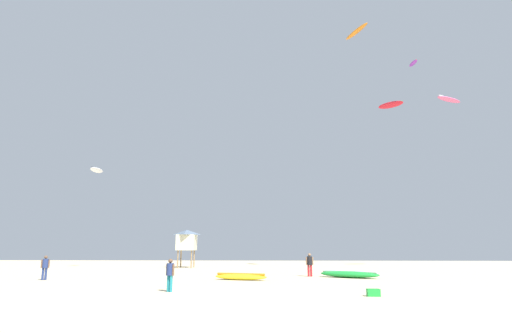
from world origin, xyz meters
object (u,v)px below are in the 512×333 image
(kite_aloft_2, at_px, (449,100))
(kite_aloft_1, at_px, (391,105))
(person_midground, at_px, (310,263))
(cooler_box, at_px, (373,293))
(person_left, at_px, (45,266))
(lifeguard_tower, at_px, (187,240))
(person_foreground, at_px, (170,272))
(kite_aloft_3, at_px, (356,32))
(kite_aloft_0, at_px, (97,170))
(kite_aloft_4, at_px, (413,63))
(kite_grounded_near, at_px, (349,274))
(kite_grounded_mid, at_px, (241,277))

(kite_aloft_2, bearing_deg, kite_aloft_1, 117.51)
(person_midground, bearing_deg, cooler_box, -170.02)
(person_left, bearing_deg, lifeguard_tower, 133.67)
(cooler_box, bearing_deg, person_midground, 97.58)
(person_foreground, relative_size, kite_aloft_3, 0.40)
(person_midground, relative_size, kite_aloft_3, 0.44)
(kite_aloft_0, bearing_deg, kite_aloft_4, 10.45)
(lifeguard_tower, bearing_deg, kite_aloft_0, -170.07)
(person_left, relative_size, kite_aloft_2, 0.41)
(kite_aloft_0, relative_size, kite_aloft_3, 0.67)
(lifeguard_tower, bearing_deg, person_left, -106.63)
(kite_aloft_0, height_order, kite_aloft_4, kite_aloft_4)
(cooler_box, xyz_separation_m, kite_aloft_2, (15.84, 27.36, 18.88))
(lifeguard_tower, xyz_separation_m, kite_aloft_1, (25.85, 8.35, 18.38))
(kite_aloft_0, distance_m, kite_aloft_3, 32.59)
(person_foreground, height_order, kite_grounded_near, person_foreground)
(person_foreground, xyz_separation_m, kite_grounded_near, (10.47, 10.57, -0.66))
(person_midground, bearing_deg, kite_aloft_2, -48.96)
(kite_grounded_near, height_order, kite_aloft_2, kite_aloft_2)
(kite_aloft_4, bearing_deg, kite_aloft_2, -70.07)
(kite_grounded_mid, relative_size, kite_aloft_2, 0.99)
(person_midground, distance_m, kite_aloft_1, 33.08)
(kite_aloft_1, bearing_deg, kite_aloft_3, -117.80)
(kite_aloft_1, height_order, kite_aloft_2, kite_aloft_1)
(kite_grounded_near, relative_size, kite_aloft_1, 1.33)
(cooler_box, relative_size, kite_aloft_4, 0.26)
(person_left, xyz_separation_m, kite_aloft_2, (35.73, 18.68, 18.09))
(kite_aloft_2, xyz_separation_m, kite_aloft_3, (-11.22, -4.80, 6.22))
(person_foreground, height_order, kite_aloft_1, kite_aloft_1)
(lifeguard_tower, height_order, kite_aloft_0, kite_aloft_0)
(kite_aloft_0, bearing_deg, person_foreground, -58.27)
(cooler_box, bearing_deg, kite_aloft_3, 78.43)
(person_foreground, distance_m, kite_aloft_4, 46.41)
(cooler_box, height_order, kite_aloft_2, kite_aloft_2)
(kite_aloft_0, relative_size, kite_aloft_4, 1.22)
(person_midground, xyz_separation_m, kite_grounded_mid, (-4.95, -3.76, -0.79))
(person_foreground, relative_size, person_left, 0.98)
(cooler_box, relative_size, kite_aloft_2, 0.14)
(person_left, xyz_separation_m, lifeguard_tower, (5.56, 18.63, 2.11))
(lifeguard_tower, relative_size, kite_aloft_3, 1.06)
(kite_aloft_3, bearing_deg, kite_aloft_2, 23.17)
(person_foreground, relative_size, person_midground, 0.91)
(person_midground, bearing_deg, kite_aloft_1, -28.32)
(person_foreground, bearing_deg, kite_aloft_0, -117.42)
(kite_aloft_1, bearing_deg, person_foreground, -121.58)
(kite_aloft_2, bearing_deg, cooler_box, -120.07)
(person_foreground, xyz_separation_m, cooler_box, (9.51, -1.43, -0.76))
(person_foreground, distance_m, kite_aloft_2, 40.53)
(kite_grounded_mid, bearing_deg, kite_aloft_3, 48.99)
(person_foreground, xyz_separation_m, kite_aloft_4, (23.45, 31.17, 25.15))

